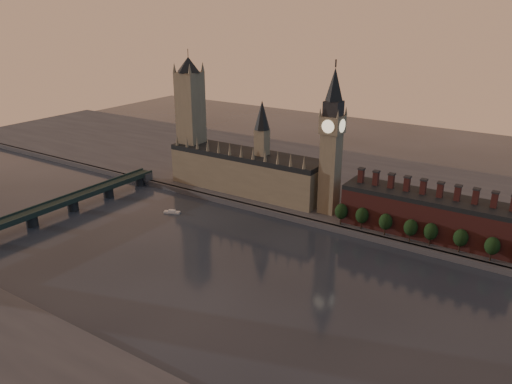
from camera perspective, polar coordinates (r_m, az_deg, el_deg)
ground at (r=285.14m, az=-3.39°, el=-9.68°), size 900.00×900.00×0.00m
north_bank at (r=427.41m, az=10.91°, el=0.74°), size 900.00×182.00×4.00m
palace_of_westminster at (r=396.85m, az=-1.09°, el=2.58°), size 130.00×30.30×74.00m
victoria_tower at (r=420.38m, az=-7.47°, el=8.70°), size 24.00×24.00×108.00m
big_ben at (r=347.83m, az=8.64°, el=5.83°), size 15.00×15.00×107.00m
chimney_block at (r=338.56m, az=19.08°, el=-2.46°), size 110.00×25.00×37.00m
embankment_tree_0 at (r=341.33m, az=9.72°, el=-2.19°), size 8.60×8.60×14.88m
embankment_tree_1 at (r=337.33m, az=12.02°, el=-2.64°), size 8.60×8.60×14.88m
embankment_tree_2 at (r=331.12m, az=14.59°, el=-3.30°), size 8.60×8.60×14.88m
embankment_tree_3 at (r=326.75m, az=17.26°, el=-3.91°), size 8.60×8.60×14.88m
embankment_tree_4 at (r=325.10m, az=19.34°, el=-4.28°), size 8.60×8.60×14.88m
embankment_tree_5 at (r=322.82m, az=22.36°, el=-4.86°), size 8.60×8.60×14.88m
embankment_tree_6 at (r=319.59m, az=25.39°, el=-5.59°), size 8.60×8.60×14.88m
westminster_bridge at (r=385.20m, az=-22.57°, el=-1.84°), size 14.00×200.00×11.55m
river_boat at (r=373.59m, az=-9.58°, el=-2.25°), size 12.39×7.89×2.40m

